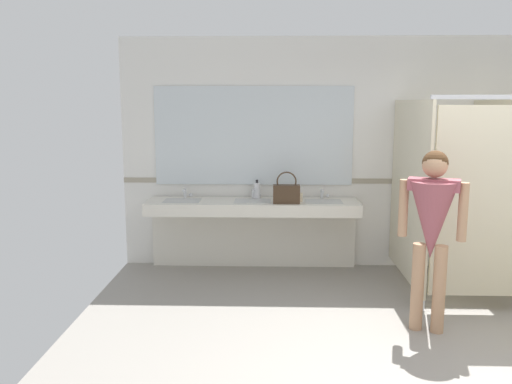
{
  "coord_description": "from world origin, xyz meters",
  "views": [
    {
      "loc": [
        -1.88,
        -3.77,
        1.97
      ],
      "look_at": [
        -2.02,
        0.7,
        1.23
      ],
      "focal_mm": 37.35,
      "sensor_mm": 36.0,
      "label": 1
    }
  ],
  "objects_px": {
    "soap_dispenser": "(257,190)",
    "paper_cup": "(300,197)",
    "handbag": "(286,193)",
    "person_standing": "(432,220)"
  },
  "relations": [
    {
      "from": "handbag",
      "to": "paper_cup",
      "type": "bearing_deg",
      "value": 32.11
    },
    {
      "from": "person_standing",
      "to": "handbag",
      "type": "xyz_separation_m",
      "value": [
        -1.2,
        1.48,
        -0.03
      ]
    },
    {
      "from": "person_standing",
      "to": "soap_dispenser",
      "type": "relative_size",
      "value": 7.12
    },
    {
      "from": "soap_dispenser",
      "to": "paper_cup",
      "type": "relative_size",
      "value": 2.19
    },
    {
      "from": "person_standing",
      "to": "handbag",
      "type": "height_order",
      "value": "person_standing"
    },
    {
      "from": "handbag",
      "to": "soap_dispenser",
      "type": "height_order",
      "value": "handbag"
    },
    {
      "from": "handbag",
      "to": "soap_dispenser",
      "type": "bearing_deg",
      "value": 138.64
    },
    {
      "from": "person_standing",
      "to": "soap_dispenser",
      "type": "xyz_separation_m",
      "value": [
        -1.54,
        1.78,
        -0.04
      ]
    },
    {
      "from": "handbag",
      "to": "paper_cup",
      "type": "distance_m",
      "value": 0.19
    },
    {
      "from": "handbag",
      "to": "paper_cup",
      "type": "height_order",
      "value": "handbag"
    }
  ]
}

